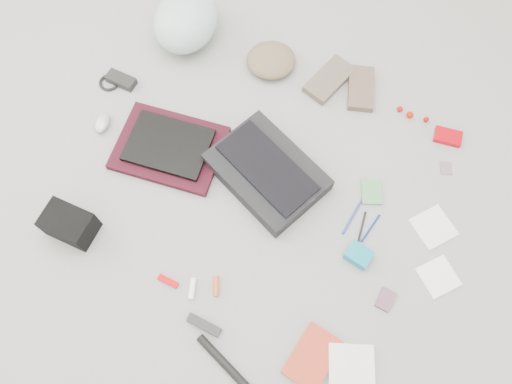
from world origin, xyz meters
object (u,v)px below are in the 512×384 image
at_px(book_red, 313,357).
at_px(messenger_bag, 267,172).
at_px(laptop, 168,145).
at_px(camera_bag, 70,224).
at_px(bike_helmet, 186,20).
at_px(accordion_wallet, 359,255).

bearing_deg(book_red, messenger_bag, 135.56).
xyz_separation_m(laptop, camera_bag, (-0.18, -0.44, 0.02)).
bearing_deg(bike_helmet, messenger_bag, -45.41).
distance_m(camera_bag, book_red, 0.98).
height_order(messenger_bag, accordion_wallet, messenger_bag).
height_order(laptop, bike_helmet, bike_helmet).
height_order(bike_helmet, book_red, bike_helmet).
relative_size(bike_helmet, book_red, 1.69).
height_order(laptop, camera_bag, camera_bag).
distance_m(bike_helmet, camera_bag, 0.98).
relative_size(messenger_bag, accordion_wallet, 4.78).
height_order(messenger_bag, book_red, messenger_bag).
bearing_deg(messenger_bag, laptop, -148.79).
xyz_separation_m(laptop, bike_helmet, (-0.18, 0.54, 0.06)).
relative_size(messenger_bag, book_red, 2.14).
distance_m(book_red, accordion_wallet, 0.40).
bearing_deg(camera_bag, accordion_wallet, 18.43).
height_order(messenger_bag, laptop, messenger_bag).
bearing_deg(camera_bag, book_red, -3.55).
distance_m(messenger_bag, laptop, 0.40).
relative_size(laptop, camera_bag, 1.82).
relative_size(camera_bag, book_red, 0.88).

